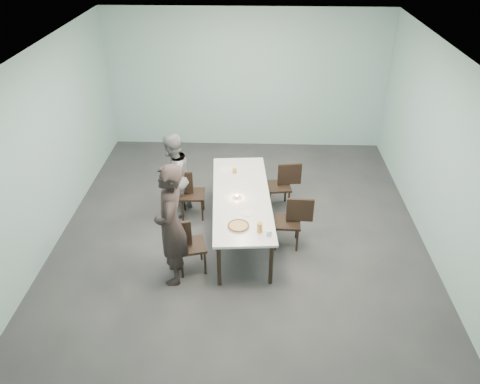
{
  "coord_description": "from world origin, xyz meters",
  "views": [
    {
      "loc": [
        0.22,
        -6.28,
        4.71
      ],
      "look_at": [
        0.0,
        -0.26,
        1.0
      ],
      "focal_mm": 35.0,
      "sensor_mm": 36.0,
      "label": 1
    }
  ],
  "objects_px": {
    "chair_near_right": "(292,219)",
    "beer_glass": "(260,228)",
    "water_tumbler": "(269,233)",
    "tealight": "(237,197)",
    "diner_near": "(171,225)",
    "chair_far_left": "(188,191)",
    "side_plate": "(247,213)",
    "pizza": "(238,226)",
    "amber_tumbler": "(235,171)",
    "table": "(241,199)",
    "diner_far": "(173,176)",
    "chair_near_left": "(185,243)",
    "chair_far_right": "(283,183)"
  },
  "relations": [
    {
      "from": "diner_near",
      "to": "amber_tumbler",
      "type": "bearing_deg",
      "value": 152.5
    },
    {
      "from": "chair_near_left",
      "to": "side_plate",
      "type": "relative_size",
      "value": 4.83
    },
    {
      "from": "diner_near",
      "to": "pizza",
      "type": "relative_size",
      "value": 5.49
    },
    {
      "from": "chair_far_left",
      "to": "pizza",
      "type": "distance_m",
      "value": 1.67
    },
    {
      "from": "chair_near_right",
      "to": "water_tumbler",
      "type": "distance_m",
      "value": 0.92
    },
    {
      "from": "pizza",
      "to": "amber_tumbler",
      "type": "relative_size",
      "value": 4.25
    },
    {
      "from": "chair_far_right",
      "to": "beer_glass",
      "type": "bearing_deg",
      "value": 69.55
    },
    {
      "from": "side_plate",
      "to": "water_tumbler",
      "type": "relative_size",
      "value": 2.0
    },
    {
      "from": "diner_near",
      "to": "chair_near_right",
      "type": "bearing_deg",
      "value": 111.52
    },
    {
      "from": "table",
      "to": "chair_far_left",
      "type": "relative_size",
      "value": 3.06
    },
    {
      "from": "chair_far_left",
      "to": "chair_near_right",
      "type": "xyz_separation_m",
      "value": [
        1.76,
        -0.77,
        0.0
      ]
    },
    {
      "from": "beer_glass",
      "to": "water_tumbler",
      "type": "xyz_separation_m",
      "value": [
        0.13,
        -0.08,
        -0.03
      ]
    },
    {
      "from": "chair_near_right",
      "to": "amber_tumbler",
      "type": "relative_size",
      "value": 10.88
    },
    {
      "from": "side_plate",
      "to": "tealight",
      "type": "bearing_deg",
      "value": 111.77
    },
    {
      "from": "chair_near_left",
      "to": "diner_far",
      "type": "xyz_separation_m",
      "value": [
        -0.4,
        1.5,
        0.26
      ]
    },
    {
      "from": "chair_far_right",
      "to": "water_tumbler",
      "type": "height_order",
      "value": "chair_far_right"
    },
    {
      "from": "chair_far_left",
      "to": "diner_near",
      "type": "xyz_separation_m",
      "value": [
        0.01,
        -1.61,
        0.43
      ]
    },
    {
      "from": "chair_far_left",
      "to": "pizza",
      "type": "bearing_deg",
      "value": -58.47
    },
    {
      "from": "chair_near_right",
      "to": "diner_near",
      "type": "relative_size",
      "value": 0.47
    },
    {
      "from": "side_plate",
      "to": "water_tumbler",
      "type": "distance_m",
      "value": 0.63
    },
    {
      "from": "diner_near",
      "to": "side_plate",
      "type": "xyz_separation_m",
      "value": [
        1.04,
        0.6,
        -0.18
      ]
    },
    {
      "from": "chair_far_right",
      "to": "amber_tumbler",
      "type": "relative_size",
      "value": 10.88
    },
    {
      "from": "chair_near_right",
      "to": "beer_glass",
      "type": "xyz_separation_m",
      "value": [
        -0.52,
        -0.7,
        0.32
      ]
    },
    {
      "from": "side_plate",
      "to": "pizza",
      "type": "bearing_deg",
      "value": -108.44
    },
    {
      "from": "diner_far",
      "to": "chair_far_left",
      "type": "bearing_deg",
      "value": 96.47
    },
    {
      "from": "diner_far",
      "to": "water_tumbler",
      "type": "distance_m",
      "value": 2.27
    },
    {
      "from": "pizza",
      "to": "side_plate",
      "type": "height_order",
      "value": "pizza"
    },
    {
      "from": "chair_far_right",
      "to": "diner_near",
      "type": "relative_size",
      "value": 0.47
    },
    {
      "from": "water_tumbler",
      "to": "amber_tumbler",
      "type": "relative_size",
      "value": 1.12
    },
    {
      "from": "beer_glass",
      "to": "amber_tumbler",
      "type": "distance_m",
      "value": 1.76
    },
    {
      "from": "diner_near",
      "to": "side_plate",
      "type": "distance_m",
      "value": 1.21
    },
    {
      "from": "side_plate",
      "to": "tealight",
      "type": "distance_m",
      "value": 0.46
    },
    {
      "from": "diner_far",
      "to": "chair_near_right",
      "type": "bearing_deg",
      "value": 87.96
    },
    {
      "from": "tealight",
      "to": "diner_far",
      "type": "bearing_deg",
      "value": 150.25
    },
    {
      "from": "side_plate",
      "to": "tealight",
      "type": "height_order",
      "value": "tealight"
    },
    {
      "from": "chair_far_right",
      "to": "pizza",
      "type": "height_order",
      "value": "chair_far_right"
    },
    {
      "from": "table",
      "to": "tealight",
      "type": "distance_m",
      "value": 0.12
    },
    {
      "from": "chair_near_left",
      "to": "beer_glass",
      "type": "xyz_separation_m",
      "value": [
        1.08,
        -0.03,
        0.32
      ]
    },
    {
      "from": "water_tumbler",
      "to": "tealight",
      "type": "bearing_deg",
      "value": 116.82
    },
    {
      "from": "diner_near",
      "to": "table",
      "type": "bearing_deg",
      "value": 135.3
    },
    {
      "from": "chair_near_left",
      "to": "diner_near",
      "type": "height_order",
      "value": "diner_near"
    },
    {
      "from": "chair_far_left",
      "to": "side_plate",
      "type": "distance_m",
      "value": 1.48
    },
    {
      "from": "chair_near_right",
      "to": "pizza",
      "type": "distance_m",
      "value": 1.05
    },
    {
      "from": "table",
      "to": "beer_glass",
      "type": "distance_m",
      "value": 1.01
    },
    {
      "from": "chair_far_left",
      "to": "diner_near",
      "type": "height_order",
      "value": "diner_near"
    },
    {
      "from": "table",
      "to": "beer_glass",
      "type": "bearing_deg",
      "value": -73.09
    },
    {
      "from": "chair_near_right",
      "to": "beer_glass",
      "type": "distance_m",
      "value": 0.93
    },
    {
      "from": "chair_far_left",
      "to": "tealight",
      "type": "relative_size",
      "value": 15.54
    },
    {
      "from": "pizza",
      "to": "side_plate",
      "type": "distance_m",
      "value": 0.37
    },
    {
      "from": "chair_far_right",
      "to": "amber_tumbler",
      "type": "xyz_separation_m",
      "value": [
        -0.85,
        -0.11,
        0.29
      ]
    }
  ]
}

